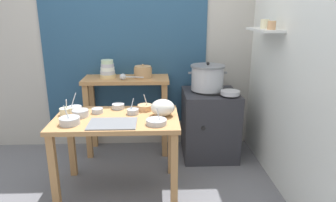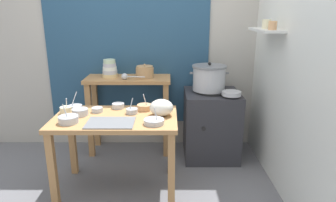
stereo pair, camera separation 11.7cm
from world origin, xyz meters
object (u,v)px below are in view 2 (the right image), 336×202
(prep_table, at_px, (117,128))
(prep_bowl_4, at_px, (66,110))
(prep_bowl_0, at_px, (119,105))
(prep_bowl_8, at_px, (155,121))
(serving_tray, at_px, (111,123))
(ladle, at_px, (126,76))
(prep_bowl_3, at_px, (76,107))
(bowl_stack_enamel, at_px, (111,69))
(prep_bowl_2, at_px, (145,107))
(prep_bowl_6, at_px, (69,119))
(prep_bowl_1, at_px, (98,109))
(wide_pan, at_px, (232,93))
(steamer_pot, at_px, (210,78))
(stove_block, at_px, (212,124))
(prep_bowl_5, at_px, (81,112))
(plastic_bag, at_px, (162,108))
(prep_bowl_7, at_px, (133,111))
(back_shelf_table, at_px, (129,96))
(clay_pot, at_px, (146,72))

(prep_table, bearing_deg, prep_bowl_4, 169.86)
(prep_bowl_0, height_order, prep_bowl_8, prep_bowl_8)
(serving_tray, xyz_separation_m, prep_bowl_8, (0.37, -0.01, 0.02))
(ladle, xyz_separation_m, prep_bowl_3, (-0.42, -0.50, -0.19))
(prep_bowl_0, relative_size, prep_bowl_8, 0.69)
(bowl_stack_enamel, height_order, prep_bowl_4, bowl_stack_enamel)
(prep_bowl_2, bearing_deg, prep_bowl_3, 179.11)
(prep_bowl_6, bearing_deg, prep_bowl_1, 57.99)
(prep_bowl_3, bearing_deg, wide_pan, 10.46)
(steamer_pot, xyz_separation_m, wide_pan, (0.21, -0.22, -0.12))
(prep_bowl_1, bearing_deg, wide_pan, 15.34)
(stove_block, height_order, prep_bowl_5, same)
(stove_block, relative_size, prep_bowl_8, 4.53)
(steamer_pot, distance_m, prep_bowl_5, 1.42)
(ladle, relative_size, plastic_bag, 1.22)
(prep_bowl_4, bearing_deg, prep_bowl_5, -18.25)
(prep_bowl_1, relative_size, prep_bowl_2, 0.64)
(plastic_bag, bearing_deg, prep_bowl_3, 168.14)
(prep_table, relative_size, prep_bowl_6, 6.49)
(plastic_bag, bearing_deg, prep_bowl_5, 179.52)
(prep_bowl_7, bearing_deg, serving_tray, -120.59)
(wide_pan, relative_size, prep_bowl_0, 1.70)
(bowl_stack_enamel, height_order, prep_bowl_8, bowl_stack_enamel)
(back_shelf_table, height_order, prep_bowl_8, back_shelf_table)
(prep_bowl_2, bearing_deg, stove_block, 34.62)
(prep_bowl_2, bearing_deg, prep_bowl_5, -164.56)
(ladle, distance_m, prep_bowl_5, 0.77)
(wide_pan, bearing_deg, steamer_pot, 133.69)
(clay_pot, relative_size, bowl_stack_enamel, 1.00)
(prep_bowl_5, bearing_deg, stove_block, 26.87)
(stove_block, relative_size, ladle, 2.97)
(prep_bowl_4, relative_size, prep_bowl_5, 1.08)
(serving_tray, distance_m, prep_bowl_3, 0.55)
(steamer_pot, bearing_deg, ladle, -179.83)
(prep_bowl_0, xyz_separation_m, prep_bowl_8, (0.37, -0.43, -0.00))
(plastic_bag, height_order, prep_bowl_1, plastic_bag)
(wide_pan, distance_m, prep_bowl_8, 1.03)
(ladle, bearing_deg, prep_bowl_4, -127.27)
(steamer_pot, distance_m, wide_pan, 0.32)
(prep_bowl_8, bearing_deg, prep_bowl_3, 153.33)
(stove_block, height_order, prep_bowl_1, stove_block)
(back_shelf_table, bearing_deg, prep_bowl_8, -71.37)
(prep_bowl_2, height_order, prep_bowl_8, prep_bowl_2)
(plastic_bag, height_order, prep_bowl_3, prep_bowl_3)
(ladle, bearing_deg, wide_pan, -10.82)
(serving_tray, relative_size, prep_bowl_3, 2.43)
(prep_bowl_2, distance_m, prep_bowl_5, 0.59)
(ladle, distance_m, prep_bowl_2, 0.60)
(prep_bowl_4, xyz_separation_m, prep_bowl_5, (0.15, -0.05, -0.00))
(clay_pot, distance_m, ladle, 0.24)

